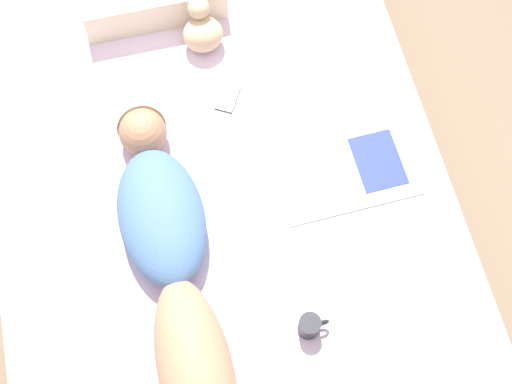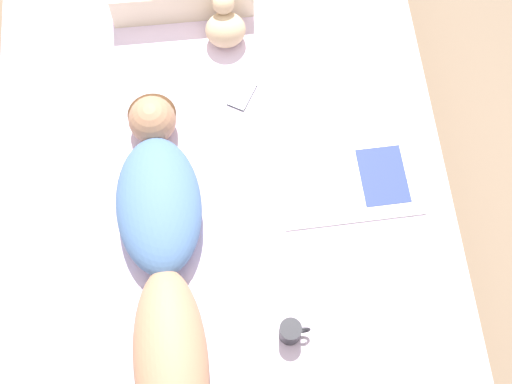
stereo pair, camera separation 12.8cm
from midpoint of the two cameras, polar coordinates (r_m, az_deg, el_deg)
name	(u,v)px [view 1 (the left image)]	position (r m, az deg, el deg)	size (l,w,h in m)	color
ground_plane	(223,219)	(3.08, -3.85, -2.27)	(12.00, 12.00, 0.00)	#7A6651
bed	(220,200)	(2.86, -4.13, -0.68)	(1.73, 2.24, 0.46)	tan
person	(172,264)	(2.46, -8.23, -5.80)	(0.31, 1.31, 0.18)	#A37556
open_magazine	(346,169)	(2.66, 5.87, 1.75)	(0.53, 0.35, 0.01)	white
coffee_mug	(310,326)	(2.42, 2.80, -10.73)	(0.11, 0.07, 0.10)	#232328
cell_phone	(228,97)	(2.79, -3.57, 7.55)	(0.13, 0.15, 0.01)	#333842
plush_toy	(202,30)	(2.87, -5.62, 12.70)	(0.16, 0.17, 0.20)	#D1B289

